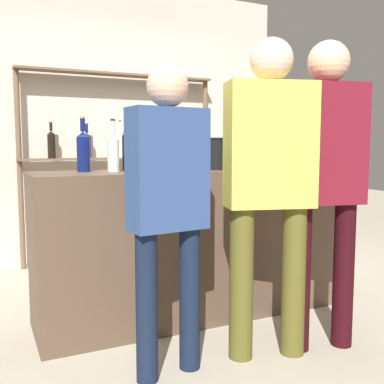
# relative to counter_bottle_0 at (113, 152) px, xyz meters

# --- Properties ---
(ground_plane) EXTENTS (16.00, 16.00, 0.00)m
(ground_plane) POSITION_rel_counter_bottle_0_xyz_m (0.54, -0.01, -1.13)
(ground_plane) COLOR #B2A893
(bar_counter) EXTENTS (2.08, 0.57, 1.00)m
(bar_counter) POSITION_rel_counter_bottle_0_xyz_m (0.54, -0.01, -0.63)
(bar_counter) COLOR brown
(bar_counter) RESTS_ON ground_plane
(back_wall) EXTENTS (3.68, 0.12, 2.80)m
(back_wall) POSITION_rel_counter_bottle_0_xyz_m (0.54, 1.88, 0.27)
(back_wall) COLOR beige
(back_wall) RESTS_ON ground_plane
(back_shelf) EXTENTS (1.98, 0.18, 1.88)m
(back_shelf) POSITION_rel_counter_bottle_0_xyz_m (0.54, 1.70, 0.10)
(back_shelf) COLOR brown
(back_shelf) RESTS_ON ground_plane
(counter_bottle_0) EXTENTS (0.07, 0.07, 0.33)m
(counter_bottle_0) POSITION_rel_counter_bottle_0_xyz_m (0.00, 0.00, 0.00)
(counter_bottle_0) COLOR silver
(counter_bottle_0) RESTS_ON bar_counter
(counter_bottle_1) EXTENTS (0.07, 0.07, 0.33)m
(counter_bottle_1) POSITION_rel_counter_bottle_0_xyz_m (1.23, -0.13, 0.00)
(counter_bottle_1) COLOR black
(counter_bottle_1) RESTS_ON bar_counter
(counter_bottle_2) EXTENTS (0.09, 0.09, 0.35)m
(counter_bottle_2) POSITION_rel_counter_bottle_0_xyz_m (0.13, 0.11, 0.01)
(counter_bottle_2) COLOR black
(counter_bottle_2) RESTS_ON bar_counter
(counter_bottle_3) EXTENTS (0.08, 0.08, 0.34)m
(counter_bottle_3) POSITION_rel_counter_bottle_0_xyz_m (-0.17, 0.08, 0.01)
(counter_bottle_3) COLOR #0F1956
(counter_bottle_3) RESTS_ON bar_counter
(counter_bottle_4) EXTENTS (0.08, 0.08, 0.32)m
(counter_bottle_4) POSITION_rel_counter_bottle_0_xyz_m (1.46, 0.02, -0.01)
(counter_bottle_4) COLOR #0F1956
(counter_bottle_4) RESTS_ON bar_counter
(counter_bottle_5) EXTENTS (0.08, 0.08, 0.32)m
(counter_bottle_5) POSITION_rel_counter_bottle_0_xyz_m (1.31, -0.04, -0.00)
(counter_bottle_5) COLOR black
(counter_bottle_5) RESTS_ON bar_counter
(wine_glass) EXTENTS (0.08, 0.08, 0.14)m
(wine_glass) POSITION_rel_counter_bottle_0_xyz_m (0.13, -0.05, -0.02)
(wine_glass) COLOR silver
(wine_glass) RESTS_ON bar_counter
(ice_bucket) EXTENTS (0.20, 0.20, 0.22)m
(ice_bucket) POSITION_rel_counter_bottle_0_xyz_m (0.70, -0.04, -0.02)
(ice_bucket) COLOR black
(ice_bucket) RESTS_ON bar_counter
(customer_right) EXTENTS (0.46, 0.28, 1.74)m
(customer_right) POSITION_rel_counter_bottle_0_xyz_m (0.99, -0.79, -0.10)
(customer_right) COLOR black
(customer_right) RESTS_ON ground_plane
(customer_left) EXTENTS (0.40, 0.21, 1.55)m
(customer_left) POSITION_rel_counter_bottle_0_xyz_m (0.08, -0.71, -0.21)
(customer_left) COLOR #121C33
(customer_left) RESTS_ON ground_plane
(customer_center) EXTENTS (0.51, 0.33, 1.73)m
(customer_center) POSITION_rel_counter_bottle_0_xyz_m (0.65, -0.75, -0.12)
(customer_center) COLOR brown
(customer_center) RESTS_ON ground_plane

